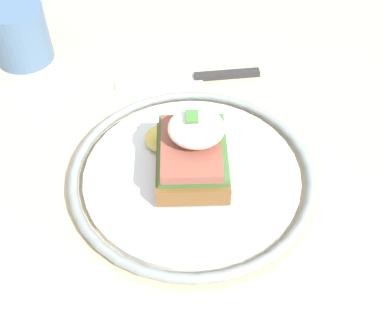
{
  "coord_description": "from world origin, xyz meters",
  "views": [
    {
      "loc": [
        -0.35,
        -0.01,
        1.13
      ],
      "look_at": [
        -0.02,
        -0.02,
        0.78
      ],
      "focal_mm": 45.0,
      "sensor_mm": 36.0,
      "label": 1
    }
  ],
  "objects": [
    {
      "name": "dining_table",
      "position": [
        0.0,
        0.0,
        0.6
      ],
      "size": [
        0.88,
        0.66,
        0.74
      ],
      "color": "#C6B28E",
      "rests_on": "ground_plane"
    },
    {
      "name": "plate",
      "position": [
        -0.02,
        -0.02,
        0.75
      ],
      "size": [
        0.26,
        0.26,
        0.02
      ],
      "color": "silver",
      "rests_on": "dining_table"
    },
    {
      "name": "sandwich",
      "position": [
        -0.02,
        -0.02,
        0.79
      ],
      "size": [
        0.11,
        0.09,
        0.08
      ],
      "color": "brown",
      "rests_on": "plate"
    },
    {
      "name": "knife",
      "position": [
        0.15,
        -0.03,
        0.75
      ],
      "size": [
        0.03,
        0.19,
        0.01
      ],
      "color": "#2D2D2D",
      "rests_on": "dining_table"
    },
    {
      "name": "cup",
      "position": [
        0.2,
        0.2,
        0.78
      ],
      "size": [
        0.08,
        0.08,
        0.07
      ],
      "color": "slate",
      "rests_on": "dining_table"
    }
  ]
}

